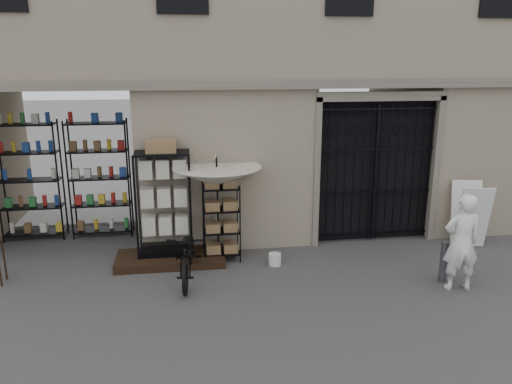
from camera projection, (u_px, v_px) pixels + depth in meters
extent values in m
plane|color=black|center=(316.00, 291.00, 8.23)|extent=(80.00, 80.00, 0.00)
cube|color=gray|center=(275.00, 21.00, 10.87)|extent=(14.00, 4.00, 9.00)
cube|color=black|center=(61.00, 174.00, 9.88)|extent=(3.00, 1.70, 3.00)
cube|color=black|center=(65.00, 180.00, 10.41)|extent=(2.70, 0.50, 2.50)
cube|color=black|center=(372.00, 169.00, 10.26)|extent=(2.50, 0.06, 3.00)
cube|color=black|center=(375.00, 173.00, 10.12)|extent=(0.05, 0.05, 2.80)
cube|color=black|center=(171.00, 259.00, 9.35)|extent=(2.00, 0.90, 0.15)
cube|color=black|center=(166.00, 249.00, 9.47)|extent=(1.05, 0.73, 0.11)
cube|color=silver|center=(161.00, 208.00, 8.94)|extent=(0.89, 0.15, 1.80)
cube|color=silver|center=(164.00, 209.00, 9.26)|extent=(0.87, 0.55, 1.50)
cube|color=olive|center=(161.00, 149.00, 8.96)|extent=(0.59, 0.49, 0.21)
cube|color=black|center=(221.00, 221.00, 9.35)|extent=(0.76, 0.63, 1.50)
cube|color=olive|center=(221.00, 224.00, 9.36)|extent=(0.64, 0.51, 1.13)
cylinder|color=black|center=(218.00, 208.00, 9.37)|extent=(0.04, 0.04, 1.97)
imported|color=beige|center=(217.00, 171.00, 9.18)|extent=(1.90, 1.92, 1.32)
cylinder|color=silver|center=(275.00, 259.00, 9.23)|extent=(0.28, 0.28, 0.22)
imported|color=black|center=(190.00, 279.00, 8.66)|extent=(0.70, 0.97, 1.75)
cylinder|color=#53555F|center=(444.00, 262.00, 8.49)|extent=(0.17, 0.17, 0.72)
imported|color=white|center=(456.00, 288.00, 8.32)|extent=(0.70, 1.68, 0.39)
cube|color=silver|center=(474.00, 218.00, 9.84)|extent=(0.66, 0.41, 1.29)
cube|color=silver|center=(466.00, 212.00, 10.22)|extent=(0.66, 0.41, 1.29)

